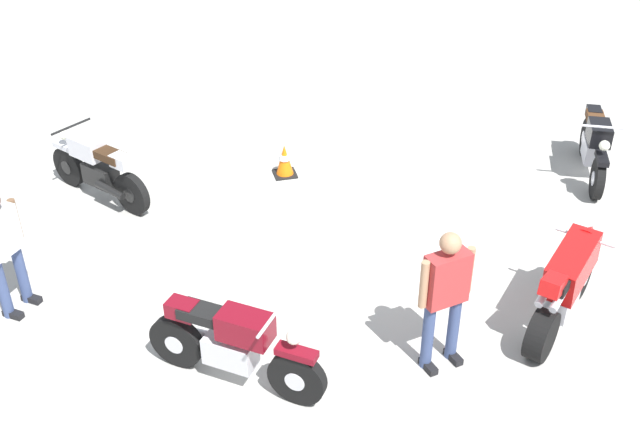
{
  "coord_description": "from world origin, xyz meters",
  "views": [
    {
      "loc": [
        2.99,
        8.36,
        5.82
      ],
      "look_at": [
        0.93,
        0.45,
        0.75
      ],
      "focal_mm": 41.72,
      "sensor_mm": 36.0,
      "label": 1
    }
  ],
  "objects": [
    {
      "name": "ground_plane",
      "position": [
        0.0,
        0.0,
        0.0
      ],
      "size": [
        40.0,
        40.0,
        0.0
      ],
      "primitive_type": "plane",
      "color": "#ADAAA3"
    },
    {
      "name": "motorcycle_black_cruiser",
      "position": [
        -3.9,
        -0.78,
        0.52
      ],
      "size": [
        1.05,
        1.94,
        1.09
      ],
      "rotation": [
        0.0,
        0.0,
        1.12
      ],
      "color": "black",
      "rests_on": "ground"
    },
    {
      "name": "motorcycle_silver_cruiser",
      "position": [
        3.74,
        -1.99,
        0.52
      ],
      "size": [
        1.41,
        1.7,
        1.09
      ],
      "rotation": [
        0.0,
        0.0,
        5.39
      ],
      "color": "black",
      "rests_on": "ground"
    },
    {
      "name": "motorcycle_red_sportbike",
      "position": [
        -1.51,
        2.42,
        0.59
      ],
      "size": [
        1.6,
        1.42,
        1.14
      ],
      "rotation": [
        0.0,
        0.0,
        3.86
      ],
      "color": "black",
      "rests_on": "ground"
    },
    {
      "name": "motorcycle_maroon_cruiser",
      "position": [
        2.38,
        2.4,
        0.52
      ],
      "size": [
        1.73,
        1.36,
        1.09
      ],
      "rotation": [
        0.0,
        0.0,
        2.49
      ],
      "color": "black",
      "rests_on": "ground"
    },
    {
      "name": "person_in_white_shirt",
      "position": [
        4.77,
        0.48,
        0.94
      ],
      "size": [
        0.51,
        0.57,
        1.65
      ],
      "rotation": [
        0.0,
        0.0,
        2.49
      ],
      "color": "#384772",
      "rests_on": "ground"
    },
    {
      "name": "person_in_red_shirt",
      "position": [
        0.14,
        2.67,
        0.98
      ],
      "size": [
        0.66,
        0.39,
        1.71
      ],
      "rotation": [
        0.0,
        0.0,
        1.78
      ],
      "color": "#384772",
      "rests_on": "ground"
    },
    {
      "name": "traffic_cone",
      "position": [
        0.87,
        -2.02,
        0.26
      ],
      "size": [
        0.36,
        0.36,
        0.53
      ],
      "color": "black",
      "rests_on": "ground"
    }
  ]
}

